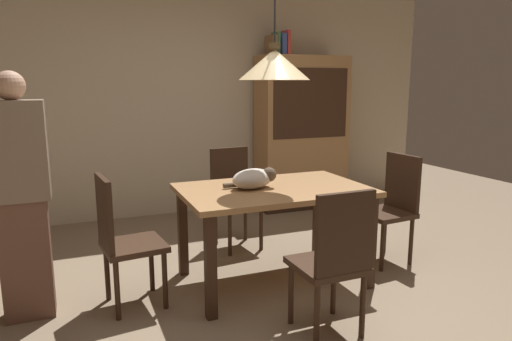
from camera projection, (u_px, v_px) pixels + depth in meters
name	position (u px, v px, depth m)	size (l,w,h in m)	color
ground	(283.00, 305.00, 3.21)	(10.00, 10.00, 0.00)	#847056
back_wall	(187.00, 90.00, 5.35)	(6.40, 0.10, 2.90)	beige
dining_table	(273.00, 200.00, 3.50)	(1.40, 0.90, 0.75)	#A87A4C
chair_left_side	(122.00, 236.00, 3.10)	(0.44, 0.44, 0.93)	#382316
chair_far_back	(234.00, 193.00, 4.32)	(0.44, 0.44, 0.93)	#382316
chair_right_side	(392.00, 203.00, 3.95)	(0.43, 0.43, 0.93)	#382316
chair_near_front	(334.00, 257.00, 2.72)	(0.41, 0.41, 0.93)	#382316
cat_sleeping	(254.00, 178.00, 3.43)	(0.40, 0.31, 0.16)	beige
pendant_lamp	(274.00, 64.00, 3.31)	(0.52, 0.52, 1.30)	beige
hutch_bookcase	(302.00, 136.00, 5.65)	(1.12, 0.45, 1.85)	#A87A4C
book_brown_thick	(271.00, 45.00, 5.30)	(0.06, 0.24, 0.22)	brown
book_green_slim	(276.00, 44.00, 5.32)	(0.03, 0.20, 0.26)	#427A4C
book_blue_wide	(280.00, 45.00, 5.34)	(0.06, 0.24, 0.24)	#384C93
book_red_tall	(285.00, 43.00, 5.36)	(0.04, 0.22, 0.28)	#B73833
person_standing	(21.00, 198.00, 2.92)	(0.36, 0.22, 1.60)	brown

